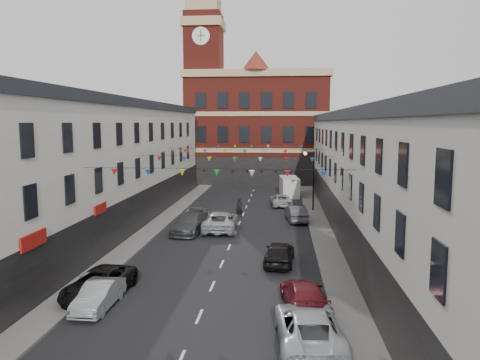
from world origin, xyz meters
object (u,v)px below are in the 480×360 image
(car_left_c, at_px, (99,283))
(car_right_c, at_px, (304,295))
(car_right_f, at_px, (281,200))
(moving_car, at_px, (221,221))
(car_right_e, at_px, (296,214))
(white_van, at_px, (289,187))
(car_left_e, at_px, (194,216))
(car_right_d, at_px, (280,253))
(pedestrian, at_px, (240,208))
(car_left_b, at_px, (99,295))
(car_left_d, at_px, (190,223))
(car_right_b, at_px, (308,327))
(street_lamp, at_px, (311,173))

(car_left_c, xyz_separation_m, car_right_c, (10.29, -0.77, 0.00))
(car_right_f, bearing_deg, moving_car, 61.06)
(car_right_e, relative_size, white_van, 0.85)
(car_left_c, bearing_deg, white_van, 80.46)
(car_left_e, bearing_deg, white_van, 66.52)
(car_right_c, bearing_deg, car_right_d, -85.79)
(car_right_f, relative_size, white_van, 0.89)
(car_right_e, relative_size, pedestrian, 2.44)
(car_left_b, height_order, car_left_d, car_left_d)
(car_left_e, height_order, moving_car, moving_car)
(car_right_c, xyz_separation_m, car_right_e, (0.20, 19.96, 0.03))
(car_right_c, bearing_deg, pedestrian, -82.15)
(car_left_b, xyz_separation_m, car_right_b, (9.74, -2.87, 0.12))
(car_left_b, bearing_deg, car_right_b, -15.62)
(car_right_d, bearing_deg, car_right_f, -85.73)
(street_lamp, distance_m, white_van, 10.43)
(car_right_d, bearing_deg, car_left_b, 46.45)
(car_right_c, bearing_deg, car_left_d, -65.99)
(white_van, relative_size, pedestrian, 2.86)
(car_left_e, distance_m, car_right_b, 23.14)
(car_right_e, distance_m, moving_car, 7.50)
(car_right_d, bearing_deg, car_left_e, -51.04)
(car_left_b, relative_size, car_right_f, 0.85)
(street_lamp, relative_size, car_right_c, 1.25)
(car_left_c, bearing_deg, car_right_e, 68.40)
(street_lamp, relative_size, car_left_c, 1.21)
(car_right_c, relative_size, car_right_e, 1.09)
(car_right_c, bearing_deg, car_left_c, -9.66)
(street_lamp, relative_size, white_van, 1.17)
(street_lamp, bearing_deg, white_van, 101.21)
(street_lamp, xyz_separation_m, car_right_f, (-2.95, 2.97, -3.27))
(car_left_d, distance_m, car_right_e, 9.98)
(car_left_c, bearing_deg, car_left_d, 89.41)
(street_lamp, distance_m, car_left_b, 28.13)
(car_right_b, height_order, car_right_f, car_right_b)
(car_right_b, bearing_deg, car_left_b, -20.52)
(car_left_d, distance_m, moving_car, 2.52)
(car_right_d, height_order, pedestrian, pedestrian)
(car_left_b, distance_m, car_right_b, 10.15)
(car_left_b, bearing_deg, street_lamp, 66.56)
(car_left_d, relative_size, car_right_d, 1.23)
(pedestrian, bearing_deg, car_right_c, -89.48)
(car_right_e, bearing_deg, car_right_f, -87.69)
(car_right_b, distance_m, moving_car, 20.35)
(car_left_c, height_order, car_right_b, car_right_b)
(car_left_b, height_order, car_right_c, car_right_c)
(car_right_e, height_order, white_van, white_van)
(car_right_d, height_order, car_right_e, car_right_d)
(car_left_b, height_order, car_right_e, car_right_e)
(car_left_d, bearing_deg, car_right_e, 38.19)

